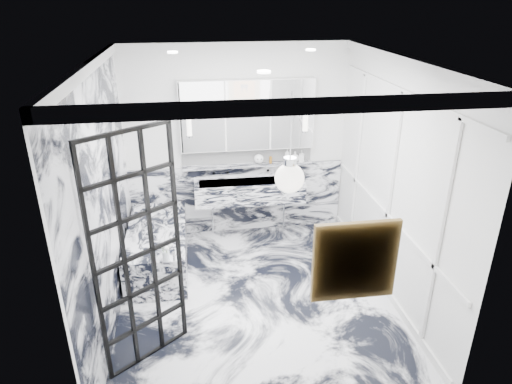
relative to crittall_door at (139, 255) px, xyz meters
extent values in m
plane|color=white|center=(1.19, 0.78, -1.18)|extent=(3.60, 3.60, 0.00)
plane|color=white|center=(1.19, 0.78, 1.62)|extent=(3.60, 3.60, 0.00)
plane|color=white|center=(1.19, 2.58, 0.22)|extent=(3.60, 0.00, 3.60)
plane|color=white|center=(1.19, -1.02, 0.22)|extent=(3.60, 0.00, 3.60)
plane|color=white|center=(-0.41, 0.78, 0.22)|extent=(0.00, 3.60, 3.60)
plane|color=white|center=(2.79, 0.78, 0.22)|extent=(0.00, 3.60, 3.60)
cube|color=white|center=(1.19, 2.56, -0.66)|extent=(3.18, 0.05, 1.05)
cube|color=white|center=(-0.40, 0.78, 0.16)|extent=(0.02, 3.56, 2.68)
cube|color=white|center=(2.77, 0.78, 0.12)|extent=(0.03, 3.40, 2.30)
imported|color=#8C5919|center=(1.92, 2.49, 0.02)|extent=(0.10, 0.10, 0.21)
imported|color=#4C4C51|center=(2.14, 2.49, 0.00)|extent=(0.10, 0.10, 0.17)
imported|color=silver|center=(2.04, 2.49, -0.01)|extent=(0.15, 0.15, 0.16)
sphere|color=white|center=(1.50, 2.49, -0.02)|extent=(0.14, 0.14, 0.14)
cylinder|color=#8C5919|center=(1.68, 2.49, -0.04)|extent=(0.04, 0.04, 0.10)
cylinder|color=silver|center=(0.17, 0.89, -0.57)|extent=(0.08, 0.08, 0.12)
cube|color=#BC5B13|center=(1.70, -0.98, 0.39)|extent=(0.55, 0.05, 0.55)
sphere|color=white|center=(1.28, -0.51, 0.89)|extent=(0.23, 0.23, 0.23)
cube|color=silver|center=(1.34, 2.34, -0.45)|extent=(1.60, 0.45, 0.30)
cube|color=silver|center=(1.34, 2.50, -0.11)|extent=(1.90, 0.14, 0.04)
cube|color=white|center=(1.34, 2.57, 0.02)|extent=(1.90, 0.03, 0.23)
cube|color=white|center=(1.34, 2.51, 0.64)|extent=(1.90, 0.16, 1.00)
cylinder|color=white|center=(0.52, 2.41, 0.60)|extent=(0.07, 0.07, 0.40)
cylinder|color=white|center=(2.16, 2.41, 0.60)|extent=(0.07, 0.07, 0.40)
cube|color=silver|center=(0.01, 1.68, -0.91)|extent=(0.75, 1.65, 0.55)
camera|label=1|loc=(0.55, -3.73, 2.23)|focal=32.00mm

